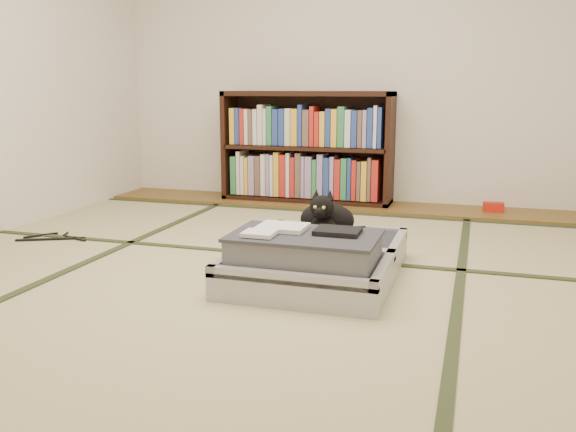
% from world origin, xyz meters
% --- Properties ---
extents(floor, '(4.50, 4.50, 0.00)m').
position_xyz_m(floor, '(0.00, 0.00, 0.00)').
color(floor, '#C6B784').
rests_on(floor, ground).
extents(wood_strip, '(4.00, 0.50, 0.02)m').
position_xyz_m(wood_strip, '(0.00, 2.00, 0.01)').
color(wood_strip, brown).
rests_on(wood_strip, ground).
extents(red_item, '(0.16, 0.10, 0.07)m').
position_xyz_m(red_item, '(1.19, 2.03, 0.06)').
color(red_item, red).
rests_on(red_item, wood_strip).
extents(tatami_borders, '(4.00, 4.50, 0.01)m').
position_xyz_m(tatami_borders, '(0.00, 0.49, 0.00)').
color(tatami_borders, '#2D381E').
rests_on(tatami_borders, ground).
extents(bookcase, '(1.43, 0.33, 0.92)m').
position_xyz_m(bookcase, '(-0.32, 2.07, 0.45)').
color(bookcase, black).
rests_on(bookcase, wood_strip).
extents(suitcase, '(0.78, 1.04, 0.31)m').
position_xyz_m(suitcase, '(0.30, 0.04, 0.11)').
color(suitcase, '#ADADB2').
rests_on(suitcase, floor).
extents(cat, '(0.35, 0.35, 0.28)m').
position_xyz_m(cat, '(0.28, 0.33, 0.25)').
color(cat, black).
rests_on(cat, suitcase).
extents(cable_coil, '(0.11, 0.11, 0.03)m').
position_xyz_m(cable_coil, '(0.46, 0.36, 0.16)').
color(cable_coil, white).
rests_on(cable_coil, suitcase).
extents(hanger, '(0.44, 0.29, 0.01)m').
position_xyz_m(hanger, '(-1.53, 0.35, 0.01)').
color(hanger, black).
rests_on(hanger, floor).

